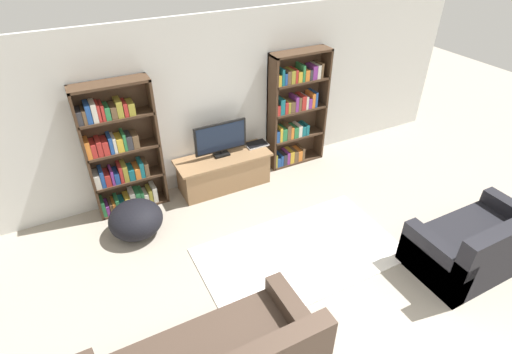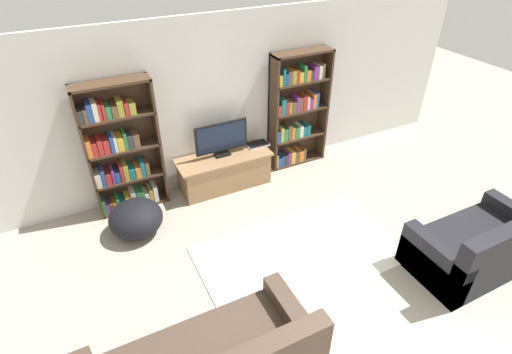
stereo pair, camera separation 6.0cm
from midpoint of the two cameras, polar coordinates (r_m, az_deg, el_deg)
name	(u,v)px [view 1 (the left image)]	position (r m, az deg, el deg)	size (l,w,h in m)	color
wall_back	(220,102)	(6.20, -5.45, 10.64)	(8.80, 0.06, 2.60)	silver
bookshelf_left	(120,153)	(5.88, -19.11, 3.19)	(1.00, 0.30, 1.95)	#422D1E
bookshelf_right	(294,111)	(6.72, 5.24, 9.40)	(1.00, 0.30, 1.95)	#422D1E
tv_stand	(224,171)	(6.37, -4.90, 0.83)	(1.49, 0.56, 0.54)	#8E6B47
television	(221,139)	(6.13, -5.36, 5.48)	(0.84, 0.16, 0.55)	black
laptop	(256,144)	(6.52, -0.21, 4.70)	(0.36, 0.23, 0.03)	silver
area_rug	(300,253)	(5.34, 5.98, -10.78)	(2.58, 1.48, 0.02)	white
couch_right_sofa	(477,246)	(5.68, 28.81, -8.57)	(1.60, 0.91, 0.91)	black
beanbag_ottoman	(136,219)	(5.71, -17.08, -5.82)	(0.73, 0.73, 0.48)	black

